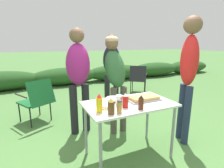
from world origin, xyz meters
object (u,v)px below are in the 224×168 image
(folding_table, at_px, (129,109))
(standing_person_in_olive_jacket, at_px, (189,66))
(food_tray, at_px, (144,98))
(standing_person_in_gray_fleece, at_px, (115,72))
(ketchup_bottle, at_px, (125,101))
(mixing_bowl, at_px, (113,99))
(mayo_bottle, at_px, (120,99))
(bbq_sauce_bottle, at_px, (141,103))
(spice_jar, at_px, (119,107))
(plate_stack, at_px, (106,105))
(standing_person_in_red_jacket, at_px, (78,72))
(camp_chair_near_hedge, at_px, (138,78))
(camp_chair_green_behind_table, at_px, (37,99))
(standing_person_in_dark_puffer, at_px, (112,65))
(mustard_bottle, at_px, (99,103))
(beer_bottle, at_px, (111,106))

(folding_table, height_order, standing_person_in_olive_jacket, standing_person_in_olive_jacket)
(food_tray, relative_size, standing_person_in_gray_fleece, 0.27)
(ketchup_bottle, xyz_separation_m, standing_person_in_olive_jacket, (1.05, 0.10, 0.32))
(mixing_bowl, relative_size, mayo_bottle, 1.45)
(bbq_sauce_bottle, relative_size, spice_jar, 1.17)
(plate_stack, height_order, standing_person_in_olive_jacket, standing_person_in_olive_jacket)
(ketchup_bottle, bearing_deg, folding_table, 43.56)
(mixing_bowl, height_order, standing_person_in_red_jacket, standing_person_in_red_jacket)
(mixing_bowl, height_order, camp_chair_near_hedge, camp_chair_near_hedge)
(mixing_bowl, xyz_separation_m, camp_chair_near_hedge, (1.90, 2.31, -0.30))
(standing_person_in_olive_jacket, distance_m, camp_chair_green_behind_table, 2.61)
(standing_person_in_red_jacket, bearing_deg, standing_person_in_olive_jacket, -42.27)
(spice_jar, height_order, camp_chair_green_behind_table, spice_jar)
(standing_person_in_dark_puffer, bearing_deg, standing_person_in_olive_jacket, -62.86)
(food_tray, relative_size, mixing_bowl, 2.15)
(folding_table, xyz_separation_m, ketchup_bottle, (-0.12, -0.11, 0.16))
(mustard_bottle, distance_m, camp_chair_green_behind_table, 1.83)
(mixing_bowl, distance_m, mustard_bottle, 0.40)
(beer_bottle, bearing_deg, ketchup_bottle, 24.75)
(mustard_bottle, xyz_separation_m, standing_person_in_dark_puffer, (0.94, 1.75, 0.15))
(food_tray, height_order, mayo_bottle, mayo_bottle)
(standing_person_in_dark_puffer, distance_m, standing_person_in_red_jacket, 1.16)
(plate_stack, distance_m, standing_person_in_red_jacket, 0.94)
(camp_chair_green_behind_table, bearing_deg, mayo_bottle, -87.53)
(mayo_bottle, height_order, standing_person_in_red_jacket, standing_person_in_red_jacket)
(beer_bottle, xyz_separation_m, standing_person_in_dark_puffer, (0.85, 1.85, 0.17))
(plate_stack, bearing_deg, food_tray, 1.50)
(spice_jar, xyz_separation_m, standing_person_in_gray_fleece, (0.42, 0.98, 0.19))
(folding_table, distance_m, spice_jar, 0.37)
(folding_table, xyz_separation_m, standing_person_in_olive_jacket, (0.94, -0.01, 0.48))
(folding_table, distance_m, camp_chair_green_behind_table, 1.89)
(standing_person_in_dark_puffer, bearing_deg, ketchup_bottle, -97.20)
(standing_person_in_olive_jacket, relative_size, standing_person_in_dark_puffer, 1.11)
(beer_bottle, height_order, standing_person_in_red_jacket, standing_person_in_red_jacket)
(mustard_bottle, relative_size, mayo_bottle, 1.51)
(folding_table, xyz_separation_m, bbq_sauce_bottle, (0.01, -0.23, 0.16))
(food_tray, relative_size, camp_chair_green_behind_table, 0.51)
(food_tray, xyz_separation_m, plate_stack, (-0.53, -0.01, -0.01))
(ketchup_bottle, bearing_deg, camp_chair_green_behind_table, 118.43)
(mustard_bottle, height_order, ketchup_bottle, mustard_bottle)
(mustard_bottle, xyz_separation_m, camp_chair_near_hedge, (2.18, 2.58, -0.37))
(plate_stack, relative_size, spice_jar, 1.42)
(mayo_bottle, bearing_deg, spice_jar, -118.84)
(ketchup_bottle, bearing_deg, bbq_sauce_bottle, -43.30)
(beer_bottle, bearing_deg, standing_person_in_dark_puffer, 65.29)
(standing_person_in_gray_fleece, height_order, standing_person_in_red_jacket, standing_person_in_red_jacket)
(spice_jar, bearing_deg, standing_person_in_olive_jacket, 10.05)
(bbq_sauce_bottle, relative_size, camp_chair_green_behind_table, 0.20)
(standing_person_in_olive_jacket, bearing_deg, spice_jar, -61.92)
(standing_person_in_dark_puffer, xyz_separation_m, standing_person_in_red_jacket, (-0.90, -0.73, 0.02))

